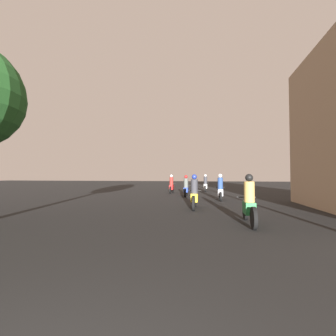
# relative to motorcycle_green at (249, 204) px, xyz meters

# --- Properties ---
(motorcycle_green) EXTENTS (0.60, 2.10, 1.59)m
(motorcycle_green) POSITION_rel_motorcycle_green_xyz_m (0.00, 0.00, 0.00)
(motorcycle_green) COLOR black
(motorcycle_green) RESTS_ON ground_plane
(motorcycle_yellow) EXTENTS (0.60, 1.96, 1.59)m
(motorcycle_yellow) POSITION_rel_motorcycle_green_xyz_m (-1.88, 3.05, 0.00)
(motorcycle_yellow) COLOR black
(motorcycle_yellow) RESTS_ON ground_plane
(motorcycle_silver) EXTENTS (0.60, 1.83, 1.64)m
(motorcycle_silver) POSITION_rel_motorcycle_green_xyz_m (-0.50, 6.87, 0.02)
(motorcycle_silver) COLOR black
(motorcycle_silver) RESTS_ON ground_plane
(motorcycle_blue) EXTENTS (0.60, 2.05, 1.56)m
(motorcycle_blue) POSITION_rel_motorcycle_green_xyz_m (-2.83, 9.16, -0.02)
(motorcycle_blue) COLOR black
(motorcycle_blue) RESTS_ON ground_plane
(motorcycle_red) EXTENTS (0.60, 1.94, 1.62)m
(motorcycle_red) POSITION_rel_motorcycle_green_xyz_m (-4.36, 11.94, 0.00)
(motorcycle_red) COLOR black
(motorcycle_red) RESTS_ON ground_plane
(motorcycle_white) EXTENTS (0.60, 2.03, 1.65)m
(motorcycle_white) POSITION_rel_motorcycle_green_xyz_m (-1.45, 14.33, 0.02)
(motorcycle_white) COLOR black
(motorcycle_white) RESTS_ON ground_plane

